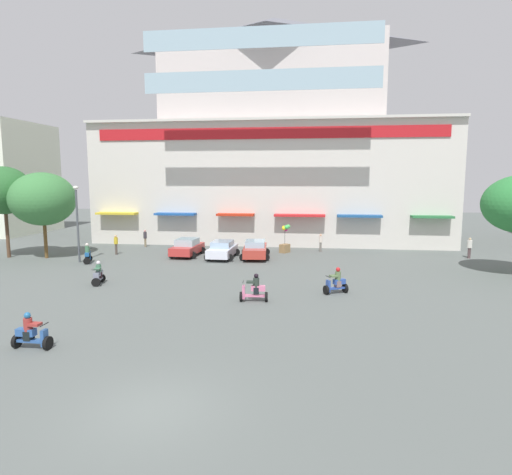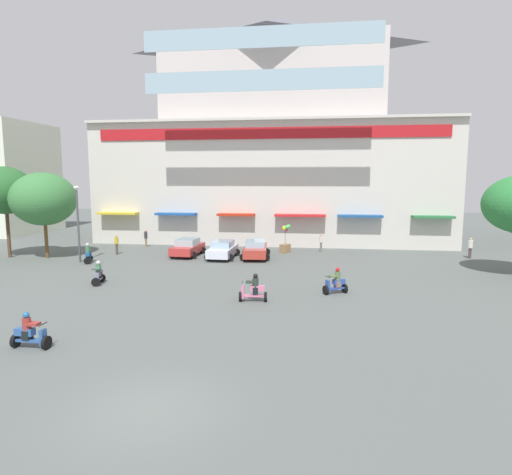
{
  "view_description": "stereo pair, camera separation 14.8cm",
  "coord_description": "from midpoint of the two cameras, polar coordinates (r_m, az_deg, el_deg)",
  "views": [
    {
      "loc": [
        4.48,
        -11.27,
        6.52
      ],
      "look_at": [
        0.46,
        19.16,
        2.37
      ],
      "focal_mm": 30.96,
      "sensor_mm": 36.0,
      "label": 1
    },
    {
      "loc": [
        4.63,
        -11.25,
        6.52
      ],
      "look_at": [
        0.46,
        19.16,
        2.37
      ],
      "focal_mm": 30.96,
      "sensor_mm": 36.0,
      "label": 2
    }
  ],
  "objects": [
    {
      "name": "streetlamp_near",
      "position": [
        36.74,
        -22.2,
        2.43
      ],
      "size": [
        0.4,
        0.4,
        5.93
      ],
      "color": "#474C51",
      "rests_on": "ground"
    },
    {
      "name": "pedestrian_2",
      "position": [
        39.95,
        25.78,
        -1.07
      ],
      "size": [
        0.41,
        0.41,
        1.7
      ],
      "color": "#503C3F",
      "rests_on": "ground"
    },
    {
      "name": "pedestrian_0",
      "position": [
        43.28,
        -14.23,
        0.06
      ],
      "size": [
        0.38,
        0.38,
        1.64
      ],
      "color": "#816F54",
      "rests_on": "ground"
    },
    {
      "name": "ground_plane",
      "position": [
        25.53,
        -3.03,
        -7.11
      ],
      "size": [
        128.0,
        128.0,
        0.0
      ],
      "primitive_type": "plane",
      "color": "#585E5B"
    },
    {
      "name": "colonial_building",
      "position": [
        48.07,
        2.12,
        11.75
      ],
      "size": [
        35.25,
        17.77,
        23.01
      ],
      "color": "silver",
      "rests_on": "ground"
    },
    {
      "name": "parked_car_1",
      "position": [
        36.13,
        -4.48,
        -1.55
      ],
      "size": [
        2.45,
        4.28,
        1.43
      ],
      "color": "silver",
      "rests_on": "ground"
    },
    {
      "name": "plaza_tree_2",
      "position": [
        41.37,
        -29.87,
        5.28
      ],
      "size": [
        4.18,
        4.45,
        7.46
      ],
      "color": "brown",
      "rests_on": "ground"
    },
    {
      "name": "scooter_rider_3",
      "position": [
        25.52,
        10.16,
        -5.79
      ],
      "size": [
        1.45,
        1.09,
        1.51
      ],
      "color": "black",
      "rests_on": "ground"
    },
    {
      "name": "pedestrian_3",
      "position": [
        39.55,
        8.24,
        -0.51
      ],
      "size": [
        0.42,
        0.42,
        1.61
      ],
      "color": "slate",
      "rests_on": "ground"
    },
    {
      "name": "pedestrian_1",
      "position": [
        39.63,
        -17.74,
        -0.71
      ],
      "size": [
        0.4,
        0.4,
        1.7
      ],
      "color": "#4C423B",
      "rests_on": "ground"
    },
    {
      "name": "parked_car_2",
      "position": [
        36.1,
        -0.23,
        -1.52
      ],
      "size": [
        2.66,
        4.57,
        1.44
      ],
      "color": "#AF372C",
      "rests_on": "ground"
    },
    {
      "name": "parked_car_0",
      "position": [
        37.53,
        -8.99,
        -1.25
      ],
      "size": [
        2.55,
        4.15,
        1.49
      ],
      "color": "#BA3230",
      "rests_on": "ground"
    },
    {
      "name": "scooter_rider_1",
      "position": [
        29.0,
        -19.82,
        -4.54
      ],
      "size": [
        0.76,
        1.38,
        1.45
      ],
      "color": "black",
      "rests_on": "ground"
    },
    {
      "name": "plaza_tree_0",
      "position": [
        39.69,
        -25.92,
        4.49
      ],
      "size": [
        5.01,
        5.43,
        6.98
      ],
      "color": "brown",
      "rests_on": "ground"
    },
    {
      "name": "balloon_vendor_cart",
      "position": [
        38.76,
        3.66,
        -0.42
      ],
      "size": [
        0.97,
        1.08,
        2.51
      ],
      "color": "olive",
      "rests_on": "ground"
    },
    {
      "name": "scooter_rider_2",
      "position": [
        23.54,
        -0.42,
        -6.78
      ],
      "size": [
        1.52,
        0.65,
        1.52
      ],
      "color": "black",
      "rests_on": "ground"
    },
    {
      "name": "scooter_rider_5",
      "position": [
        36.43,
        -21.03,
        -2.09
      ],
      "size": [
        0.96,
        1.42,
        1.57
      ],
      "color": "black",
      "rests_on": "ground"
    },
    {
      "name": "scooter_rider_0",
      "position": [
        19.38,
        -27.27,
        -11.01
      ],
      "size": [
        1.45,
        0.54,
        1.44
      ],
      "color": "black",
      "rests_on": "ground"
    }
  ]
}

